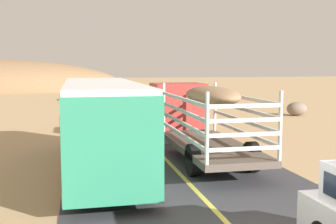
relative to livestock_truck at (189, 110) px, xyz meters
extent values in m
cube|color=#B2332D|center=(0.00, 2.16, 0.03)|extent=(2.50, 2.20, 2.20)
cube|color=#192333|center=(0.00, 2.16, 0.48)|extent=(2.53, 1.54, 0.70)
cube|color=brown|center=(0.00, -3.24, -1.07)|extent=(2.50, 6.40, 0.24)
cylinder|color=silver|center=(-1.19, -0.10, 0.15)|extent=(0.12, 0.12, 2.20)
cylinder|color=silver|center=(1.19, -0.10, 0.15)|extent=(0.12, 0.12, 2.20)
cylinder|color=silver|center=(-1.19, -6.38, 0.15)|extent=(0.12, 0.12, 2.20)
cylinder|color=silver|center=(1.19, -6.38, 0.15)|extent=(0.12, 0.12, 2.20)
cube|color=silver|center=(-1.21, -3.24, -0.51)|extent=(0.08, 6.30, 0.12)
cube|color=silver|center=(1.21, -3.24, -0.51)|extent=(0.08, 6.30, 0.12)
cube|color=silver|center=(0.00, -6.40, -0.51)|extent=(2.40, 0.08, 0.12)
cube|color=silver|center=(-1.21, -3.24, -0.07)|extent=(0.08, 6.30, 0.12)
cube|color=silver|center=(1.21, -3.24, -0.07)|extent=(0.08, 6.30, 0.12)
cube|color=silver|center=(0.00, -6.40, -0.07)|extent=(2.40, 0.08, 0.12)
cube|color=silver|center=(-1.21, -3.24, 0.37)|extent=(0.08, 6.30, 0.12)
cube|color=silver|center=(1.21, -3.24, 0.37)|extent=(0.08, 6.30, 0.12)
cube|color=silver|center=(0.00, -6.40, 0.37)|extent=(2.40, 0.08, 0.12)
cube|color=silver|center=(-1.21, -3.24, 0.81)|extent=(0.08, 6.30, 0.12)
cube|color=silver|center=(1.21, -3.24, 0.81)|extent=(0.08, 6.30, 0.12)
cube|color=silver|center=(0.00, -6.40, 0.81)|extent=(2.40, 0.08, 0.12)
ellipsoid|color=#8C6B4C|center=(0.00, -3.24, 0.90)|extent=(1.75, 3.84, 0.70)
cylinder|color=black|center=(-1.09, 2.16, -1.22)|extent=(0.32, 1.10, 1.10)
cylinder|color=black|center=(1.09, 2.16, -1.22)|extent=(0.32, 1.10, 1.10)
cylinder|color=black|center=(-1.09, -4.52, -1.22)|extent=(0.32, 1.10, 1.10)
cylinder|color=black|center=(1.09, -4.52, -1.22)|extent=(0.32, 1.10, 1.10)
cube|color=#2D8C66|center=(-4.12, -3.19, -0.07)|extent=(2.50, 10.00, 2.70)
cube|color=white|center=(-4.12, -3.19, 1.36)|extent=(2.45, 9.80, 0.16)
cube|color=#192333|center=(-4.12, -3.19, 0.40)|extent=(2.54, 9.20, 0.80)
cube|color=silver|center=(-4.12, -3.19, -1.22)|extent=(2.53, 9.80, 0.36)
cylinder|color=black|center=(-5.22, 0.06, -1.27)|extent=(0.30, 1.00, 1.00)
cylinder|color=black|center=(-3.02, 0.06, -1.27)|extent=(0.30, 1.00, 1.00)
cylinder|color=black|center=(-5.22, -6.44, -1.27)|extent=(0.30, 1.00, 1.00)
cylinder|color=black|center=(-3.02, -6.44, -1.27)|extent=(0.30, 1.00, 1.00)
cube|color=#B2261E|center=(-3.69, 27.19, -1.26)|extent=(1.80, 4.40, 0.70)
cube|color=#192333|center=(-3.69, 27.29, -0.61)|extent=(1.53, 2.20, 0.60)
cylinder|color=black|center=(-4.48, 28.51, -1.44)|extent=(0.22, 0.66, 0.66)
cylinder|color=black|center=(-2.90, 28.51, -1.44)|extent=(0.22, 0.66, 0.66)
cylinder|color=black|center=(-4.48, 25.87, -1.44)|extent=(0.22, 0.66, 0.66)
cylinder|color=black|center=(-2.90, 25.87, -1.44)|extent=(0.22, 0.66, 0.66)
ellipsoid|color=#756656|center=(11.39, 10.70, -1.27)|extent=(1.54, 1.27, 1.04)
camera|label=1|loc=(-5.00, -18.28, 2.03)|focal=45.11mm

